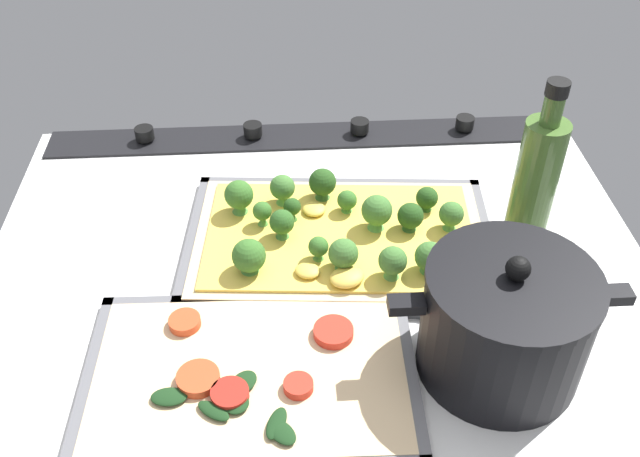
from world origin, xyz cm
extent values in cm
cube|color=white|center=(0.00, 0.00, -1.50)|extent=(81.02, 68.00, 3.00)
cube|color=black|center=(0.00, -30.50, 0.40)|extent=(77.78, 7.00, 0.80)
cylinder|color=black|center=(-24.31, -30.50, 1.70)|extent=(2.80, 2.80, 1.80)
cylinder|color=black|center=(-8.10, -30.50, 1.70)|extent=(2.80, 2.80, 1.80)
cylinder|color=black|center=(8.10, -30.50, 1.70)|extent=(2.80, 2.80, 1.80)
cylinder|color=black|center=(24.31, -30.50, 1.70)|extent=(2.80, 2.80, 1.80)
cube|color=slate|center=(-2.95, -5.32, 0.25)|extent=(40.19, 27.99, 0.50)
cube|color=slate|center=(-3.90, -17.18, 0.65)|extent=(38.29, 4.25, 1.30)
cube|color=slate|center=(-2.00, 6.55, 0.65)|extent=(38.29, 4.25, 1.30)
cube|color=slate|center=(-21.45, -3.83, 0.65)|extent=(3.19, 25.03, 1.30)
cube|color=slate|center=(15.55, -6.80, 0.65)|extent=(3.19, 25.03, 1.30)
cube|color=beige|center=(-2.95, -5.32, 1.00)|extent=(37.61, 25.41, 1.00)
cube|color=#EDC64C|center=(-2.95, -5.32, 1.70)|extent=(34.56, 22.93, 0.40)
cone|color=#5B9F46|center=(6.58, -7.75, 2.51)|extent=(1.32, 1.32, 1.22)
sphere|color=#386B28|center=(6.58, -7.75, 4.02)|extent=(2.40, 2.40, 2.40)
cone|color=#68AD54|center=(-7.53, -6.14, 2.58)|extent=(2.11, 2.11, 1.36)
sphere|color=#427533|center=(-7.53, -6.14, 4.70)|extent=(3.84, 3.84, 3.84)
cone|color=#68AD54|center=(3.96, -12.02, 2.53)|extent=(1.80, 1.80, 1.26)
sphere|color=#427533|center=(3.96, -12.02, 4.39)|extent=(3.28, 3.28, 3.28)
cone|color=#68AD54|center=(-2.78, 0.95, 2.37)|extent=(1.94, 1.94, 0.95)
sphere|color=#427533|center=(-2.78, 0.95, 4.17)|extent=(3.53, 3.53, 3.53)
cone|color=#5B9F46|center=(8.11, 0.67, 2.30)|extent=(2.19, 2.19, 0.80)
sphere|color=#386B28|center=(8.11, 0.67, 4.19)|extent=(3.97, 3.97, 3.97)
cone|color=#5B9F46|center=(-4.22, -9.75, 2.30)|extent=(1.40, 1.40, 0.81)
sphere|color=#386B28|center=(-4.22, -9.75, 3.66)|extent=(2.54, 2.54, 2.54)
cone|color=#427635|center=(-14.44, -9.45, 2.30)|extent=(1.57, 1.57, 0.80)
sphere|color=#264C1C|center=(-14.44, -9.45, 3.77)|extent=(2.86, 2.86, 2.86)
cone|color=#5B9F46|center=(9.50, -10.48, 2.57)|extent=(2.04, 2.04, 1.34)
sphere|color=#386B28|center=(9.50, -10.48, 4.63)|extent=(3.72, 3.72, 3.72)
cone|color=#68AD54|center=(-16.72, -5.44, 2.48)|extent=(1.70, 1.70, 1.17)
sphere|color=#427533|center=(-16.72, -5.44, 4.23)|extent=(3.09, 3.09, 3.09)
cone|color=#427635|center=(-1.27, -12.80, 2.48)|extent=(1.97, 1.97, 1.17)
sphere|color=#264C1C|center=(-1.27, -12.80, 4.41)|extent=(3.59, 3.59, 3.59)
cone|color=#4D8B3F|center=(4.19, -5.17, 2.49)|extent=(1.70, 1.70, 1.18)
sphere|color=#2D5B23|center=(4.19, -5.17, 4.24)|extent=(3.09, 3.09, 3.09)
cone|color=#5B9F46|center=(0.42, -0.84, 2.41)|extent=(1.32, 1.32, 1.02)
sphere|color=#386B28|center=(0.42, -0.84, 3.83)|extent=(2.41, 2.41, 2.41)
cone|color=#68AD54|center=(-12.64, 2.08, 2.38)|extent=(1.93, 1.93, 0.95)
sphere|color=#427533|center=(-12.64, 2.08, 4.17)|extent=(3.50, 3.50, 3.50)
cone|color=#68AD54|center=(-8.26, 2.75, 2.51)|extent=(1.84, 1.84, 1.23)
sphere|color=#427533|center=(-8.26, 2.75, 4.38)|extent=(3.34, 3.34, 3.34)
cone|color=#427635|center=(2.83, -8.40, 2.53)|extent=(1.23, 1.23, 1.25)
sphere|color=#264C1C|center=(2.83, -8.40, 3.99)|extent=(2.24, 2.24, 2.24)
cone|color=#427635|center=(-11.68, -5.64, 2.35)|extent=(1.79, 1.79, 0.89)
sphere|color=#264C1C|center=(-11.68, -5.64, 4.01)|extent=(3.26, 3.26, 3.26)
ellipsoid|color=#EDC64C|center=(-14.04, -0.39, 2.26)|extent=(2.97, 3.02, 0.84)
ellipsoid|color=#EDC64C|center=(1.41, 1.68, 2.35)|extent=(3.65, 3.39, 1.04)
ellipsoid|color=#EDC64C|center=(-0.33, -9.81, 2.34)|extent=(3.15, 3.12, 1.03)
ellipsoid|color=#EDC64C|center=(-3.04, 3.21, 2.51)|extent=(4.99, 4.57, 1.42)
cube|color=slate|center=(7.98, 15.23, 0.25)|extent=(34.71, 23.50, 0.50)
cube|color=slate|center=(7.70, 4.53, 0.65)|extent=(34.14, 2.10, 1.30)
cube|color=slate|center=(-8.48, 15.67, 0.65)|extent=(1.79, 22.64, 1.30)
cube|color=slate|center=(24.43, 14.80, 0.65)|extent=(1.79, 22.64, 1.30)
cube|color=beige|center=(7.98, 15.23, 0.95)|extent=(32.24, 21.04, 0.90)
cylinder|color=#D14723|center=(15.09, 8.43, 1.90)|extent=(3.47, 3.47, 1.00)
cylinder|color=#B22319|center=(9.88, 18.30, 1.90)|extent=(3.81, 3.81, 1.00)
cylinder|color=red|center=(3.14, 17.71, 1.90)|extent=(3.01, 3.01, 1.00)
cylinder|color=red|center=(-0.88, 10.88, 1.90)|extent=(4.30, 4.30, 1.00)
cylinder|color=#D14723|center=(13.11, 16.19, 1.90)|extent=(4.37, 4.37, 1.00)
ellipsoid|color=#193819|center=(5.38, 21.87, 1.80)|extent=(2.83, 4.07, 0.60)
ellipsoid|color=#193819|center=(15.83, 18.17, 1.80)|extent=(3.67, 2.36, 0.60)
ellipsoid|color=#193819|center=(4.93, 22.87, 1.80)|extent=(3.77, 3.98, 0.60)
ellipsoid|color=#193819|center=(11.40, 20.09, 1.80)|extent=(3.90, 3.45, 0.60)
ellipsoid|color=#193819|center=(8.61, 16.87, 1.80)|extent=(3.82, 4.00, 0.60)
ellipsoid|color=#193819|center=(9.26, 19.35, 1.80)|extent=(3.47, 3.50, 0.60)
cylinder|color=black|center=(-17.69, 14.71, 5.88)|extent=(16.71, 16.71, 11.75)
cylinder|color=black|center=(-17.69, 14.71, 12.15)|extent=(17.05, 17.05, 0.80)
sphere|color=black|center=(-17.69, 14.71, 13.75)|extent=(2.40, 2.40, 2.40)
cube|color=black|center=(-27.84, 14.71, 9.64)|extent=(3.60, 2.00, 1.20)
cube|color=black|center=(-7.53, 14.71, 9.64)|extent=(3.60, 2.00, 1.20)
cylinder|color=#476B2D|center=(-25.03, -2.45, 9.29)|extent=(4.98, 4.98, 18.59)
cylinder|color=#476B2D|center=(-25.03, -2.45, 20.34)|extent=(2.24, 2.24, 3.50)
cylinder|color=black|center=(-25.03, -2.45, 22.89)|extent=(2.49, 2.49, 1.60)
camera|label=1|loc=(3.79, 61.81, 59.03)|focal=39.96mm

